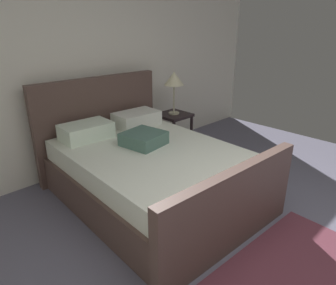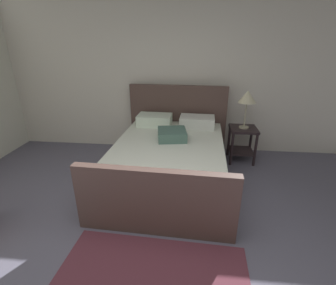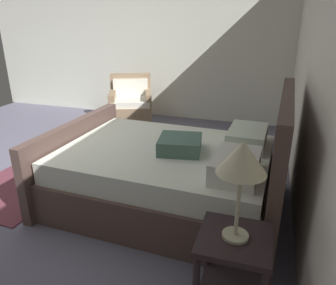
{
  "view_description": "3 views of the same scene",
  "coord_description": "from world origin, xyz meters",
  "px_view_note": "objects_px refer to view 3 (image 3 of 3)",
  "views": [
    {
      "loc": [
        -2.07,
        -0.55,
        1.87
      ],
      "look_at": [
        0.02,
        1.59,
        0.69
      ],
      "focal_mm": 32.63,
      "sensor_mm": 36.0,
      "label": 1
    },
    {
      "loc": [
        0.19,
        -1.44,
        1.94
      ],
      "look_at": [
        -0.12,
        1.59,
        0.68
      ],
      "focal_mm": 26.12,
      "sensor_mm": 36.0,
      "label": 2
    },
    {
      "loc": [
        2.72,
        2.64,
        1.84
      ],
      "look_at": [
        -0.31,
        1.67,
        0.61
      ],
      "focal_mm": 34.52,
      "sensor_mm": 36.0,
      "label": 3
    }
  ],
  "objects_px": {
    "bed": "(171,173)",
    "table_lamp_right": "(242,161)",
    "nightstand_right": "(233,263)",
    "armchair": "(131,107)"
  },
  "relations": [
    {
      "from": "bed",
      "to": "armchair",
      "type": "relative_size",
      "value": 2.45
    },
    {
      "from": "bed",
      "to": "armchair",
      "type": "xyz_separation_m",
      "value": [
        -2.29,
        -1.46,
        -0.01
      ]
    },
    {
      "from": "nightstand_right",
      "to": "armchair",
      "type": "height_order",
      "value": "armchair"
    },
    {
      "from": "armchair",
      "to": "table_lamp_right",
      "type": "bearing_deg",
      "value": 32.69
    },
    {
      "from": "bed",
      "to": "table_lamp_right",
      "type": "xyz_separation_m",
      "value": [
        1.17,
        0.76,
        0.75
      ]
    },
    {
      "from": "armchair",
      "to": "bed",
      "type": "bearing_deg",
      "value": 32.44
    },
    {
      "from": "nightstand_right",
      "to": "armchair",
      "type": "bearing_deg",
      "value": -147.31
    },
    {
      "from": "bed",
      "to": "table_lamp_right",
      "type": "distance_m",
      "value": 1.58
    },
    {
      "from": "nightstand_right",
      "to": "armchair",
      "type": "relative_size",
      "value": 0.63
    },
    {
      "from": "bed",
      "to": "nightstand_right",
      "type": "xyz_separation_m",
      "value": [
        1.17,
        0.76,
        0.05
      ]
    }
  ]
}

